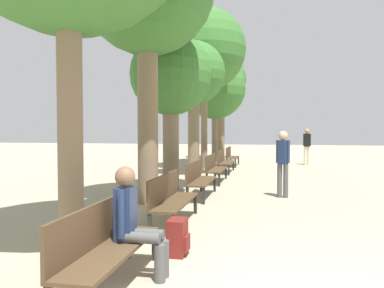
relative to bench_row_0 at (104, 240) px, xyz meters
name	(u,v)px	position (x,y,z in m)	size (l,w,h in m)	color
bench_row_0	(104,240)	(0.00, 0.00, 0.00)	(0.47, 1.89, 0.89)	#4C3823
bench_row_1	(170,196)	(0.00, 2.76, 0.00)	(0.47, 1.89, 0.89)	#4C3823
bench_row_2	(198,177)	(0.00, 5.52, 0.00)	(0.47, 1.89, 0.89)	#4C3823
bench_row_3	(214,167)	(0.00, 8.28, 0.00)	(0.47, 1.89, 0.89)	#4C3823
bench_row_4	(224,160)	(0.00, 11.05, 0.00)	(0.47, 1.89, 0.89)	#4C3823
bench_row_5	(231,155)	(0.00, 13.81, 0.00)	(0.47, 1.89, 0.89)	#4C3823
tree_row_2	(171,77)	(-1.00, 6.59, 2.68)	(2.32, 2.32, 4.43)	#7A664C
tree_row_3	(194,75)	(-1.00, 9.89, 3.20)	(2.34, 2.34, 4.97)	#7A664C
tree_row_4	(204,50)	(-1.00, 12.19, 4.61)	(3.56, 3.56, 6.92)	#7A664C
tree_row_5	(215,89)	(-1.00, 15.39, 3.30)	(3.16, 3.16, 5.41)	#7A664C
tree_row_6	(221,81)	(-1.00, 17.97, 4.04)	(2.90, 2.90, 6.07)	#7A664C
person_seated	(135,219)	(0.24, 0.31, 0.17)	(0.61, 0.35, 1.28)	#4C4C4C
backpack	(178,237)	(0.54, 1.15, -0.26)	(0.27, 0.35, 0.49)	maroon
pedestrian_near	(307,144)	(3.55, 15.06, 0.50)	(0.36, 0.25, 1.76)	beige
pedestrian_mid	(283,159)	(2.08, 5.87, 0.45)	(0.34, 0.29, 1.67)	#4C4C4C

